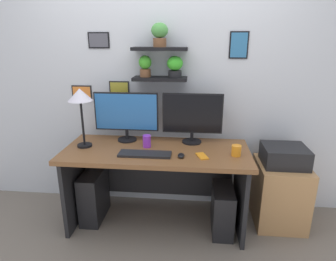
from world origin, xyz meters
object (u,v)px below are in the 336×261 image
object	(u,v)px
desk	(157,168)
drawer_cabinet	(279,193)
keyboard	(145,154)
computer_mouse	(181,155)
computer_tower_right	(222,209)
monitor_left	(126,114)
water_cup	(147,141)
desk_lamp	(80,99)
monitor_right	(192,116)
cell_phone	(202,156)
printer	(284,156)
computer_tower_left	(94,195)
coffee_mug	(236,151)

from	to	relation	value
desk	drawer_cabinet	distance (m)	1.17
keyboard	computer_mouse	distance (m)	0.30
drawer_cabinet	computer_mouse	bearing A→B (deg)	-162.17
computer_tower_right	monitor_left	bearing A→B (deg)	163.71
keyboard	water_cup	bearing A→B (deg)	94.42
monitor_left	desk_lamp	world-z (taller)	desk_lamp
desk	keyboard	bearing A→B (deg)	-111.47
monitor_right	cell_phone	distance (m)	0.43
monitor_left	printer	distance (m)	1.49
desk_lamp	printer	xyz separation A→B (m)	(1.80, 0.13, -0.51)
printer	computer_tower_left	size ratio (longest dim) A/B	0.79
keyboard	coffee_mug	distance (m)	0.76
computer_mouse	computer_tower_right	size ratio (longest dim) A/B	0.21
desk_lamp	computer_tower_right	xyz separation A→B (m)	(1.26, -0.06, -0.97)
drawer_cabinet	computer_tower_right	xyz separation A→B (m)	(-0.54, -0.19, -0.08)
desk	computer_tower_left	bearing A→B (deg)	-177.39
coffee_mug	water_cup	size ratio (longest dim) A/B	0.82
coffee_mug	computer_tower_right	bearing A→B (deg)	163.23
desk	computer_mouse	size ratio (longest dim) A/B	18.13
desk	computer_mouse	world-z (taller)	computer_mouse
desk	computer_tower_right	distance (m)	0.69
monitor_left	keyboard	distance (m)	0.49
desk	monitor_right	bearing A→B (deg)	27.80
monitor_right	drawer_cabinet	world-z (taller)	monitor_right
computer_mouse	computer_tower_right	world-z (taller)	computer_mouse
desk	printer	xyz separation A→B (m)	(1.14, 0.09, 0.14)
computer_mouse	water_cup	size ratio (longest dim) A/B	0.82
keyboard	computer_mouse	xyz separation A→B (m)	(0.30, -0.01, 0.01)
coffee_mug	printer	distance (m)	0.52
cell_phone	drawer_cabinet	xyz separation A→B (m)	(0.74, 0.27, -0.46)
water_cup	computer_tower_left	distance (m)	0.77
keyboard	cell_phone	size ratio (longest dim) A/B	3.14
desk	drawer_cabinet	xyz separation A→B (m)	(1.14, 0.09, -0.24)
monitor_right	desk_lamp	world-z (taller)	desk_lamp
desk_lamp	coffee_mug	size ratio (longest dim) A/B	5.84
monitor_left	desk_lamp	size ratio (longest dim) A/B	1.14
coffee_mug	drawer_cabinet	world-z (taller)	coffee_mug
cell_phone	drawer_cabinet	world-z (taller)	cell_phone
water_cup	printer	size ratio (longest dim) A/B	0.29
cell_phone	drawer_cabinet	distance (m)	0.91
desk_lamp	cell_phone	bearing A→B (deg)	-7.37
coffee_mug	printer	world-z (taller)	coffee_mug
monitor_right	printer	xyz separation A→B (m)	(0.83, -0.07, -0.32)
desk_lamp	water_cup	bearing A→B (deg)	3.82
keyboard	coffee_mug	bearing A→B (deg)	4.94
desk	drawer_cabinet	bearing A→B (deg)	4.44
desk_lamp	printer	world-z (taller)	desk_lamp
cell_phone	coffee_mug	distance (m)	0.29
monitor_right	keyboard	bearing A→B (deg)	-137.22
printer	computer_mouse	bearing A→B (deg)	-162.17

